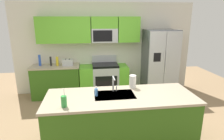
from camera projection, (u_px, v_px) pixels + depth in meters
ground_plane at (116, 127)px, 3.89m from camera, size 9.00×9.00×0.00m
kitchen_wall_unit at (100, 43)px, 5.47m from camera, size 5.20×0.43×2.60m
back_counter at (56, 81)px, 5.31m from camera, size 1.30×0.63×0.90m
range_oven at (104, 79)px, 5.49m from camera, size 1.36×0.61×1.10m
refrigerator at (160, 62)px, 5.50m from camera, size 0.90×0.76×1.85m
island_counter at (120, 119)px, 3.31m from camera, size 2.52×0.96×0.90m
toaster at (68, 62)px, 5.16m from camera, size 0.28×0.16×0.18m
pepper_mill at (51, 61)px, 5.14m from camera, size 0.05×0.05×0.25m
bottle_yellow at (57, 61)px, 5.15m from camera, size 0.07×0.07×0.25m
bottle_blue at (40, 60)px, 5.15m from camera, size 0.07×0.07×0.30m
sink_faucet at (114, 83)px, 3.31m from camera, size 0.08×0.21×0.28m
drink_cup_green at (64, 101)px, 2.76m from camera, size 0.08×0.08×0.29m
soap_dispenser at (96, 92)px, 3.16m from camera, size 0.06×0.06×0.17m
paper_towel_roll at (133, 82)px, 3.52m from camera, size 0.12×0.12×0.24m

